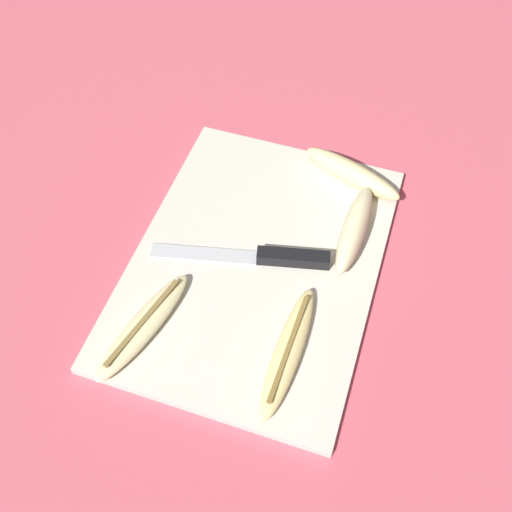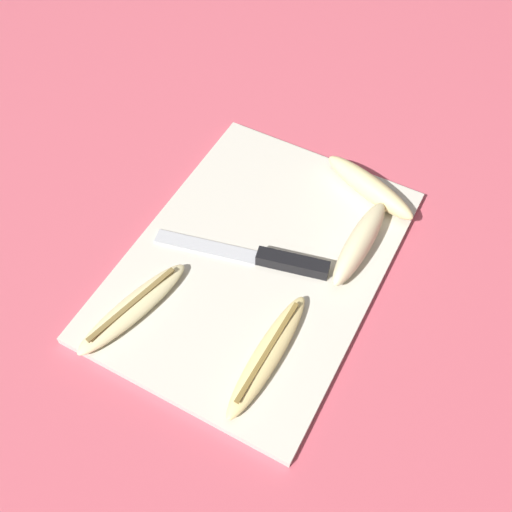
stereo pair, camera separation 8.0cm
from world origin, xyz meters
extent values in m
plane|color=#C65160|center=(0.00, 0.00, 0.00)|extent=(4.00, 4.00, 0.00)
cube|color=beige|center=(0.00, 0.00, 0.01)|extent=(0.44, 0.32, 0.01)
cube|color=black|center=(0.01, -0.05, 0.02)|extent=(0.04, 0.10, 0.02)
cube|color=#B7BABF|center=(-0.01, 0.07, 0.01)|extent=(0.05, 0.15, 0.00)
ellipsoid|color=beige|center=(0.18, -0.09, 0.03)|extent=(0.08, 0.16, 0.03)
ellipsoid|color=beige|center=(-0.14, 0.10, 0.02)|extent=(0.18, 0.08, 0.02)
cube|color=olive|center=(-0.14, 0.10, 0.03)|extent=(0.14, 0.04, 0.00)
ellipsoid|color=beige|center=(0.08, -0.11, 0.03)|extent=(0.16, 0.04, 0.04)
ellipsoid|color=#EDD689|center=(-0.12, -0.08, 0.02)|extent=(0.19, 0.04, 0.02)
cube|color=olive|center=(-0.12, -0.08, 0.03)|extent=(0.15, 0.01, 0.00)
camera|label=1|loc=(-0.44, -0.14, 0.67)|focal=42.00mm
camera|label=2|loc=(-0.40, -0.22, 0.67)|focal=42.00mm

